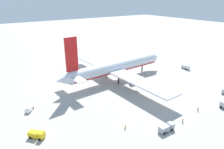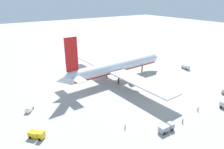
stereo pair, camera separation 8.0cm
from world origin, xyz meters
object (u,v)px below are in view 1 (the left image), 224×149
(ground_worker_0, at_px, (183,120))
(service_truck_1, at_px, (37,134))
(service_van, at_px, (29,109))
(traffic_cone_0, at_px, (44,73))
(service_truck_3, at_px, (166,128))
(baggage_cart_1, at_px, (69,57))
(traffic_cone_1, at_px, (40,76))
(airliner, at_px, (115,67))
(ground_worker_3, at_px, (198,109))
(service_truck_5, at_px, (186,67))
(ground_worker_2, at_px, (125,127))

(ground_worker_0, bearing_deg, service_truck_1, 155.58)
(service_van, xyz_separation_m, ground_worker_0, (43.79, -39.32, -0.16))
(service_van, height_order, traffic_cone_0, service_van)
(service_truck_1, bearing_deg, service_truck_3, -29.39)
(service_truck_3, relative_size, baggage_cart_1, 2.06)
(service_truck_3, bearing_deg, service_truck_1, 150.61)
(service_van, height_order, baggage_cart_1, service_van)
(traffic_cone_1, bearing_deg, traffic_cone_0, 46.58)
(airliner, height_order, traffic_cone_1, airliner)
(ground_worker_3, bearing_deg, service_truck_1, 161.62)
(traffic_cone_0, bearing_deg, baggage_cart_1, 42.43)
(service_truck_1, height_order, service_truck_5, service_truck_5)
(airliner, bearing_deg, service_truck_3, -103.57)
(ground_worker_3, bearing_deg, traffic_cone_0, 116.55)
(service_truck_5, distance_m, service_van, 93.65)
(service_van, relative_size, ground_worker_2, 3.04)
(service_truck_1, height_order, service_truck_3, service_truck_1)
(service_truck_3, height_order, baggage_cart_1, service_truck_3)
(ground_worker_0, relative_size, traffic_cone_0, 3.13)
(ground_worker_3, xyz_separation_m, traffic_cone_0, (-37.93, 75.93, -0.58))
(baggage_cart_1, relative_size, traffic_cone_0, 5.16)
(airliner, relative_size, traffic_cone_0, 145.21)
(service_truck_3, height_order, ground_worker_3, service_truck_3)
(service_truck_1, relative_size, baggage_cart_1, 1.93)
(service_truck_5, xyz_separation_m, ground_worker_0, (-49.82, -36.63, -0.62))
(ground_worker_0, distance_m, traffic_cone_1, 79.83)
(service_truck_5, xyz_separation_m, baggage_cart_1, (-51.19, 63.83, -0.74))
(service_truck_3, xyz_separation_m, service_truck_5, (58.59, 36.71, 0.12))
(airliner, relative_size, ground_worker_2, 48.88)
(traffic_cone_0, xyz_separation_m, traffic_cone_1, (-3.36, -3.56, 0.00))
(airliner, xyz_separation_m, service_truck_1, (-48.37, -25.82, -5.87))
(service_van, relative_size, ground_worker_0, 2.89)
(service_van, bearing_deg, ground_worker_3, -34.15)
(airliner, distance_m, service_truck_1, 55.14)
(ground_worker_0, distance_m, ground_worker_2, 21.27)
(service_truck_5, xyz_separation_m, traffic_cone_1, (-79.50, 37.47, -1.22))
(service_truck_5, height_order, ground_worker_0, service_truck_5)
(service_truck_5, height_order, ground_worker_3, service_truck_5)
(ground_worker_0, height_order, ground_worker_2, ground_worker_0)
(service_van, bearing_deg, traffic_cone_0, 65.50)
(ground_worker_2, bearing_deg, ground_worker_3, -12.80)
(airliner, xyz_separation_m, service_van, (-46.30, -7.32, -6.18))
(service_truck_1, distance_m, service_truck_5, 96.99)
(service_truck_1, xyz_separation_m, ground_worker_0, (45.87, -20.83, -0.47))
(ground_worker_2, distance_m, traffic_cone_1, 66.14)
(ground_worker_3, xyz_separation_m, traffic_cone_1, (-41.30, 72.37, -0.58))
(baggage_cart_1, xyz_separation_m, ground_worker_3, (12.98, -98.73, 0.11))
(service_truck_1, bearing_deg, service_van, 83.60)
(service_truck_5, relative_size, baggage_cart_1, 1.99)
(airliner, distance_m, ground_worker_3, 46.26)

